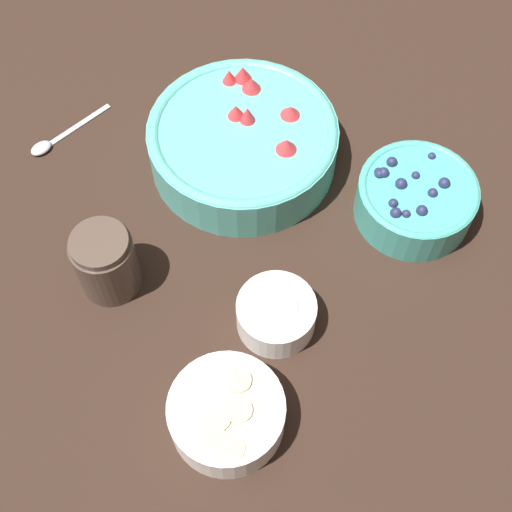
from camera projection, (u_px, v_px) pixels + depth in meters
The scene contains 7 objects.
ground_plane at pixel (254, 204), 0.98m from camera, with size 4.00×4.00×0.00m, color black.
bowl_strawberries at pixel (243, 141), 0.98m from camera, with size 0.26×0.26×0.09m.
bowl_blueberries at pixel (416, 198), 0.94m from camera, with size 0.16×0.16×0.07m.
bowl_bananas at pixel (227, 413), 0.80m from camera, with size 0.13×0.13×0.06m.
bowl_cream at pixel (276, 312), 0.87m from camera, with size 0.10×0.10×0.06m.
jar_chocolate at pixel (106, 263), 0.88m from camera, with size 0.08×0.08×0.10m.
spoon at pixel (56, 139), 1.03m from camera, with size 0.04×0.14×0.01m.
Camera 1 is at (-0.48, 0.28, 0.82)m, focal length 50.00 mm.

